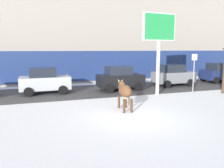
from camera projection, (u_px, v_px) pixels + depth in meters
ground_plane at (134, 117)px, 10.70m from camera, size 120.00×120.00×0.00m
road_strip at (95, 91)px, 17.57m from camera, size 60.00×5.60×0.01m
building_facade at (76, 16)px, 23.31m from camera, size 44.00×6.10×13.00m
cow_brown at (125, 91)px, 11.88m from camera, size 0.73×1.92×1.54m
billboard at (159, 32)px, 15.41m from camera, size 2.53×0.46×5.56m
car_silver_hatchback at (45, 81)px, 16.35m from camera, size 3.51×1.94×1.86m
car_black_hatchback at (120, 78)px, 17.64m from camera, size 3.51×1.94×1.86m
car_grey_hatchback at (173, 75)px, 19.75m from camera, size 3.51×1.94×1.86m
car_navy_hatchback at (219, 73)px, 21.95m from camera, size 3.51×1.94×1.86m
pedestrian_near_billboard at (174, 71)px, 23.55m from camera, size 0.36×0.24×1.73m
street_sign at (194, 70)px, 16.51m from camera, size 0.44×0.08×2.82m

